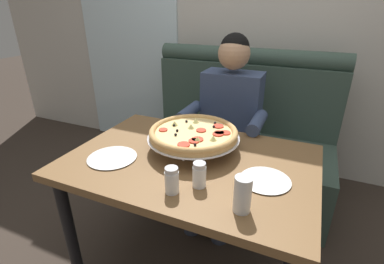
{
  "coord_description": "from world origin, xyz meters",
  "views": [
    {
      "loc": [
        0.5,
        -1.12,
        1.43
      ],
      "look_at": [
        -0.03,
        0.08,
        0.84
      ],
      "focal_mm": 26.3,
      "sensor_mm": 36.0,
      "label": 1
    }
  ],
  "objects_px": {
    "patio_chair": "(179,78)",
    "plate_near_right": "(265,179)",
    "pizza": "(194,133)",
    "plate_near_left": "(112,156)",
    "drinking_glass": "(242,196)",
    "shaker_parmesan": "(199,176)",
    "booth_bench": "(234,145)",
    "dining_table": "(190,174)",
    "shaker_oregano": "(172,182)",
    "diner_main": "(226,120)"
  },
  "relations": [
    {
      "from": "dining_table",
      "to": "plate_near_right",
      "type": "height_order",
      "value": "plate_near_right"
    },
    {
      "from": "plate_near_left",
      "to": "drinking_glass",
      "type": "height_order",
      "value": "drinking_glass"
    },
    {
      "from": "plate_near_left",
      "to": "plate_near_right",
      "type": "height_order",
      "value": "same"
    },
    {
      "from": "booth_bench",
      "to": "drinking_glass",
      "type": "distance_m",
      "value": 1.27
    },
    {
      "from": "shaker_oregano",
      "to": "patio_chair",
      "type": "distance_m",
      "value": 2.89
    },
    {
      "from": "dining_table",
      "to": "shaker_parmesan",
      "type": "bearing_deg",
      "value": -57.02
    },
    {
      "from": "dining_table",
      "to": "shaker_parmesan",
      "type": "distance_m",
      "value": 0.27
    },
    {
      "from": "drinking_glass",
      "to": "patio_chair",
      "type": "distance_m",
      "value": 3.03
    },
    {
      "from": "shaker_parmesan",
      "to": "plate_near_right",
      "type": "xyz_separation_m",
      "value": [
        0.25,
        0.15,
        -0.04
      ]
    },
    {
      "from": "booth_bench",
      "to": "plate_near_right",
      "type": "relative_size",
      "value": 6.77
    },
    {
      "from": "pizza",
      "to": "plate_near_right",
      "type": "xyz_separation_m",
      "value": [
        0.4,
        -0.14,
        -0.08
      ]
    },
    {
      "from": "pizza",
      "to": "plate_near_left",
      "type": "distance_m",
      "value": 0.43
    },
    {
      "from": "plate_near_left",
      "to": "drinking_glass",
      "type": "bearing_deg",
      "value": -10.33
    },
    {
      "from": "dining_table",
      "to": "patio_chair",
      "type": "bearing_deg",
      "value": 117.36
    },
    {
      "from": "patio_chair",
      "to": "diner_main",
      "type": "bearing_deg",
      "value": -54.86
    },
    {
      "from": "diner_main",
      "to": "plate_near_left",
      "type": "distance_m",
      "value": 0.85
    },
    {
      "from": "plate_near_left",
      "to": "plate_near_right",
      "type": "distance_m",
      "value": 0.74
    },
    {
      "from": "shaker_parmesan",
      "to": "patio_chair",
      "type": "relative_size",
      "value": 0.13
    },
    {
      "from": "dining_table",
      "to": "drinking_glass",
      "type": "height_order",
      "value": "drinking_glass"
    },
    {
      "from": "diner_main",
      "to": "shaker_oregano",
      "type": "relative_size",
      "value": 11.15
    },
    {
      "from": "plate_near_left",
      "to": "shaker_parmesan",
      "type": "bearing_deg",
      "value": -5.16
    },
    {
      "from": "booth_bench",
      "to": "diner_main",
      "type": "height_order",
      "value": "diner_main"
    },
    {
      "from": "plate_near_left",
      "to": "pizza",
      "type": "bearing_deg",
      "value": 36.65
    },
    {
      "from": "pizza",
      "to": "drinking_glass",
      "type": "xyz_separation_m",
      "value": [
        0.35,
        -0.37,
        -0.03
      ]
    },
    {
      "from": "shaker_parmesan",
      "to": "shaker_oregano",
      "type": "height_order",
      "value": "shaker_oregano"
    },
    {
      "from": "booth_bench",
      "to": "shaker_oregano",
      "type": "height_order",
      "value": "booth_bench"
    },
    {
      "from": "diner_main",
      "to": "plate_near_left",
      "type": "relative_size",
      "value": 5.22
    },
    {
      "from": "patio_chair",
      "to": "plate_near_right",
      "type": "bearing_deg",
      "value": -56.32
    },
    {
      "from": "booth_bench",
      "to": "drinking_glass",
      "type": "relative_size",
      "value": 10.35
    },
    {
      "from": "shaker_parmesan",
      "to": "plate_near_right",
      "type": "distance_m",
      "value": 0.29
    },
    {
      "from": "dining_table",
      "to": "shaker_oregano",
      "type": "height_order",
      "value": "shaker_oregano"
    },
    {
      "from": "shaker_oregano",
      "to": "dining_table",
      "type": "bearing_deg",
      "value": 98.65
    },
    {
      "from": "booth_bench",
      "to": "dining_table",
      "type": "relative_size",
      "value": 1.23
    },
    {
      "from": "booth_bench",
      "to": "pizza",
      "type": "bearing_deg",
      "value": -91.73
    },
    {
      "from": "booth_bench",
      "to": "shaker_oregano",
      "type": "distance_m",
      "value": 1.23
    },
    {
      "from": "shaker_parmesan",
      "to": "plate_near_right",
      "type": "relative_size",
      "value": 0.5
    },
    {
      "from": "booth_bench",
      "to": "plate_near_left",
      "type": "distance_m",
      "value": 1.15
    },
    {
      "from": "plate_near_left",
      "to": "drinking_glass",
      "type": "distance_m",
      "value": 0.7
    },
    {
      "from": "diner_main",
      "to": "drinking_glass",
      "type": "height_order",
      "value": "diner_main"
    },
    {
      "from": "plate_near_left",
      "to": "patio_chair",
      "type": "distance_m",
      "value": 2.62
    },
    {
      "from": "booth_bench",
      "to": "diner_main",
      "type": "xyz_separation_m",
      "value": [
        -0.0,
        -0.27,
        0.31
      ]
    },
    {
      "from": "shaker_parmesan",
      "to": "pizza",
      "type": "bearing_deg",
      "value": 117.42
    },
    {
      "from": "booth_bench",
      "to": "shaker_parmesan",
      "type": "bearing_deg",
      "value": -83.25
    },
    {
      "from": "drinking_glass",
      "to": "patio_chair",
      "type": "relative_size",
      "value": 0.17
    },
    {
      "from": "shaker_oregano",
      "to": "plate_near_right",
      "type": "relative_size",
      "value": 0.52
    },
    {
      "from": "shaker_parmesan",
      "to": "shaker_oregano",
      "type": "xyz_separation_m",
      "value": [
        -0.09,
        -0.08,
        0.0
      ]
    },
    {
      "from": "plate_near_left",
      "to": "plate_near_right",
      "type": "relative_size",
      "value": 1.11
    },
    {
      "from": "pizza",
      "to": "plate_near_right",
      "type": "relative_size",
      "value": 2.18
    },
    {
      "from": "diner_main",
      "to": "pizza",
      "type": "xyz_separation_m",
      "value": [
        -0.02,
        -0.52,
        0.12
      ]
    },
    {
      "from": "shaker_parmesan",
      "to": "patio_chair",
      "type": "xyz_separation_m",
      "value": [
        -1.33,
        2.52,
        -0.26
      ]
    }
  ]
}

